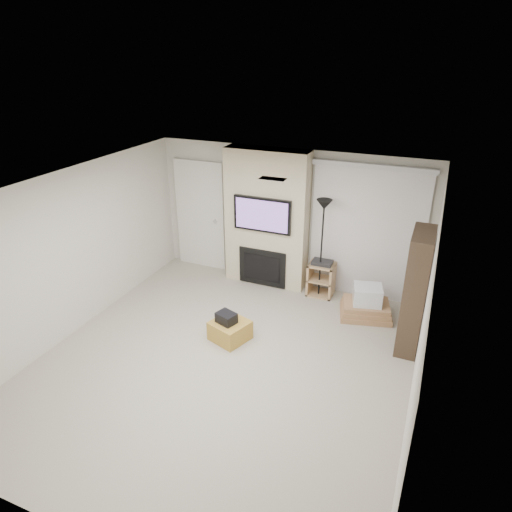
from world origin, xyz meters
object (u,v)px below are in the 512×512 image
at_px(box_stack, 366,305).
at_px(bookshelf, 415,291).
at_px(ottoman, 230,330).
at_px(floor_lamp, 323,222).
at_px(av_stand, 321,277).

xyz_separation_m(box_stack, bookshelf, (0.72, -0.55, 0.69)).
bearing_deg(ottoman, bookshelf, 19.66).
xyz_separation_m(floor_lamp, bookshelf, (1.62, -0.92, -0.51)).
relative_size(ottoman, floor_lamp, 0.28).
height_order(av_stand, box_stack, av_stand).
xyz_separation_m(ottoman, floor_lamp, (0.88, 1.82, 1.26)).
bearing_deg(ottoman, box_stack, 39.08).
xyz_separation_m(ottoman, av_stand, (0.90, 1.87, 0.20)).
bearing_deg(bookshelf, ottoman, -160.34).
bearing_deg(av_stand, ottoman, -115.74).
distance_m(av_stand, bookshelf, 1.95).
height_order(ottoman, box_stack, box_stack).
height_order(floor_lamp, box_stack, floor_lamp).
bearing_deg(av_stand, bookshelf, -31.42).
distance_m(floor_lamp, box_stack, 1.55).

